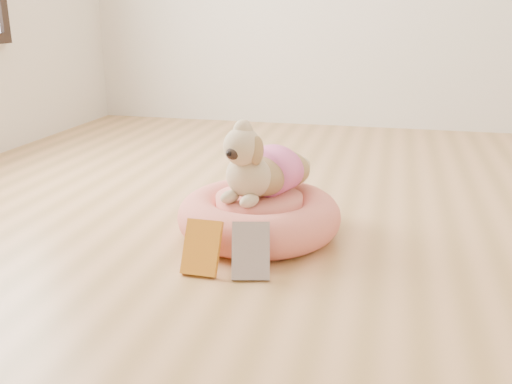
% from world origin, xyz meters
% --- Properties ---
extents(floor, '(4.50, 4.50, 0.00)m').
position_xyz_m(floor, '(0.00, 0.00, 0.00)').
color(floor, '#B08349').
rests_on(floor, ground).
extents(pet_bed, '(0.62, 0.62, 0.16)m').
position_xyz_m(pet_bed, '(-0.17, -0.03, 0.08)').
color(pet_bed, '#E37A59').
rests_on(pet_bed, floor).
extents(dog, '(0.42, 0.50, 0.31)m').
position_xyz_m(dog, '(-0.16, -0.02, 0.31)').
color(dog, brown).
rests_on(dog, pet_bed).
extents(book_yellow, '(0.12, 0.11, 0.17)m').
position_xyz_m(book_yellow, '(-0.27, -0.39, 0.09)').
color(book_yellow, gold).
rests_on(book_yellow, floor).
extents(book_white, '(0.14, 0.13, 0.17)m').
position_xyz_m(book_white, '(-0.11, -0.38, 0.09)').
color(book_white, white).
rests_on(book_white, floor).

